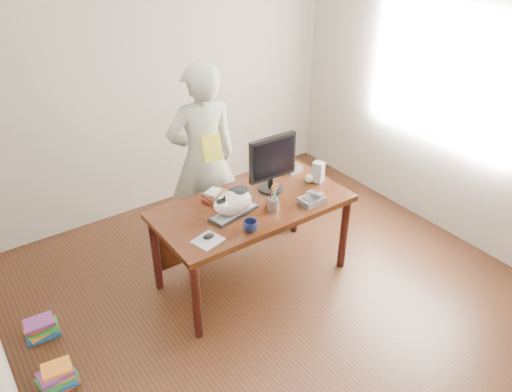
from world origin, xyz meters
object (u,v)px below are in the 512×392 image
object	(u,v)px
speaker	(318,172)
calculator	(289,167)
pen_cup	(273,203)
desk	(247,215)
coffee_mug	(250,226)
monitor	(272,161)
book_pile_b	(41,328)
book_stack	(215,195)
baseball	(309,178)
cat	(232,202)
book_pile_a	(58,377)
phone	(312,199)
mouse	(209,236)
person	(203,159)
keyboard	(234,213)

from	to	relation	value
speaker	calculator	world-z (taller)	speaker
pen_cup	desk	bearing A→B (deg)	110.39
coffee_mug	speaker	size ratio (longest dim) A/B	0.63
monitor	speaker	world-z (taller)	monitor
desk	pen_cup	bearing A→B (deg)	-69.61
desk	book_pile_b	bearing A→B (deg)	171.03
pen_cup	book_stack	world-z (taller)	pen_cup
baseball	calculator	size ratio (longest dim) A/B	0.35
cat	book_pile_a	size ratio (longest dim) A/B	1.49
book_stack	book_pile_b	xyz separation A→B (m)	(-1.52, 0.10, -0.71)
baseball	calculator	distance (m)	0.28
book_pile_b	coffee_mug	bearing A→B (deg)	-23.78
phone	speaker	world-z (taller)	speaker
mouse	book_pile_a	distance (m)	1.40
coffee_mug	person	size ratio (longest dim) A/B	0.06
keyboard	mouse	size ratio (longest dim) A/B	4.33
keyboard	book_pile_b	world-z (taller)	keyboard
mouse	book_stack	distance (m)	0.57
desk	person	bearing A→B (deg)	94.12
coffee_mug	book_pile_a	distance (m)	1.68
book_pile_b	pen_cup	bearing A→B (deg)	-15.78
desk	coffee_mug	world-z (taller)	coffee_mug
cat	monitor	size ratio (longest dim) A/B	0.82
cat	book_stack	size ratio (longest dim) A/B	1.65
mouse	baseball	xyz separation A→B (m)	(1.14, 0.23, 0.02)
mouse	pen_cup	bearing A→B (deg)	-10.63
cat	coffee_mug	world-z (taller)	cat
pen_cup	book_stack	distance (m)	0.51
speaker	book_pile_b	world-z (taller)	speaker
mouse	book_pile_b	bearing A→B (deg)	139.59
desk	baseball	size ratio (longest dim) A/B	21.34
baseball	book_stack	bearing A→B (deg)	163.86
coffee_mug	monitor	bearing A→B (deg)	38.72
keyboard	mouse	world-z (taller)	mouse
monitor	phone	world-z (taller)	monitor
desk	baseball	distance (m)	0.64
keyboard	mouse	bearing A→B (deg)	-164.52
cat	coffee_mug	distance (m)	0.27
cat	pen_cup	xyz separation A→B (m)	(0.31, -0.12, -0.06)
calculator	book_pile_b	distance (m)	2.44
desk	monitor	bearing A→B (deg)	2.26
cat	monitor	bearing A→B (deg)	3.23
keyboard	person	bearing A→B (deg)	65.74
person	mouse	bearing A→B (deg)	71.64
pen_cup	book_pile_a	world-z (taller)	pen_cup
baseball	coffee_mug	bearing A→B (deg)	-159.00
desk	cat	size ratio (longest dim) A/B	3.96
book_stack	phone	bearing A→B (deg)	-60.89
baseball	book_stack	size ratio (longest dim) A/B	0.31
keyboard	coffee_mug	bearing A→B (deg)	-107.25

